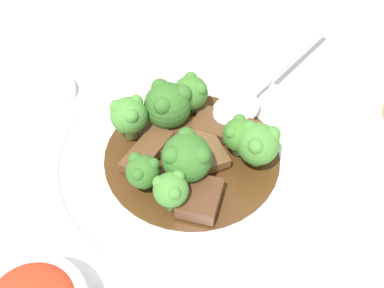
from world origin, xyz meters
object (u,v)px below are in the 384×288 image
at_px(beef_strip_3, 207,149).
at_px(broccoli_floret_6, 240,134).
at_px(main_plate, 192,159).
at_px(beef_strip_1, 147,152).
at_px(broccoli_floret_5, 129,115).
at_px(broccoli_floret_1, 169,104).
at_px(broccoli_floret_0, 191,92).
at_px(broccoli_floret_3, 187,157).
at_px(serving_spoon, 244,102).
at_px(beef_strip_2, 179,138).
at_px(beef_strip_4, 200,198).
at_px(broccoli_floret_2, 171,190).
at_px(broccoli_floret_7, 143,171).
at_px(broccoli_floret_4, 258,143).
at_px(beef_strip_0, 226,128).
at_px(sauce_dish, 49,90).

xyz_separation_m(beef_strip_3, broccoli_floret_6, (-0.03, 0.02, 0.02)).
bearing_deg(main_plate, beef_strip_1, -27.40).
relative_size(beef_strip_3, broccoli_floret_5, 1.17).
bearing_deg(broccoli_floret_1, broccoli_floret_0, -173.04).
height_order(broccoli_floret_3, broccoli_floret_6, broccoli_floret_3).
bearing_deg(serving_spoon, beef_strip_2, 5.91).
bearing_deg(beef_strip_4, main_plate, -113.56).
height_order(main_plate, broccoli_floret_5, broccoli_floret_5).
bearing_deg(main_plate, broccoli_floret_2, 43.18).
xyz_separation_m(broccoli_floret_3, broccoli_floret_7, (0.04, -0.01, -0.01)).
xyz_separation_m(broccoli_floret_0, broccoli_floret_1, (0.03, 0.00, -0.00)).
height_order(broccoli_floret_2, broccoli_floret_7, broccoli_floret_2).
height_order(broccoli_floret_2, broccoli_floret_4, broccoli_floret_4).
bearing_deg(broccoli_floret_4, broccoli_floret_6, -65.48).
relative_size(beef_strip_2, broccoli_floret_5, 1.24).
bearing_deg(beef_strip_1, beef_strip_0, 172.06).
relative_size(broccoli_floret_6, serving_spoon, 0.20).
bearing_deg(broccoli_floret_7, beef_strip_3, -175.89).
height_order(beef_strip_2, beef_strip_3, beef_strip_3).
distance_m(main_plate, beef_strip_2, 0.03).
bearing_deg(beef_strip_1, broccoli_floret_0, -154.97).
distance_m(beef_strip_3, broccoli_floret_4, 0.06).
xyz_separation_m(main_plate, broccoli_floret_5, (0.04, -0.05, 0.04)).
relative_size(beef_strip_2, broccoli_floret_3, 1.11).
bearing_deg(broccoli_floret_0, broccoli_floret_6, 98.70).
distance_m(broccoli_floret_2, broccoli_floret_3, 0.04).
bearing_deg(broccoli_floret_0, beef_strip_4, 63.66).
bearing_deg(sauce_dish, broccoli_floret_4, 122.76).
xyz_separation_m(main_plate, beef_strip_3, (-0.01, 0.01, 0.01)).
height_order(beef_strip_0, broccoli_floret_4, broccoli_floret_4).
bearing_deg(broccoli_floret_5, serving_spoon, 169.59).
bearing_deg(broccoli_floret_6, beef_strip_3, -30.97).
relative_size(main_plate, beef_strip_2, 4.76).
relative_size(broccoli_floret_3, broccoli_floret_6, 1.27).
distance_m(beef_strip_3, broccoli_floret_3, 0.05).
height_order(broccoli_floret_0, sauce_dish, broccoli_floret_0).
xyz_separation_m(broccoli_floret_1, broccoli_floret_2, (0.05, 0.10, -0.00)).
bearing_deg(sauce_dish, beef_strip_2, 119.30).
bearing_deg(broccoli_floret_5, beef_strip_1, 93.15).
distance_m(beef_strip_0, broccoli_floret_0, 0.05).
distance_m(broccoli_floret_5, broccoli_floret_7, 0.07).
bearing_deg(broccoli_floret_3, main_plate, -129.69).
bearing_deg(broccoli_floret_3, broccoli_floret_0, -122.67).
bearing_deg(sauce_dish, broccoli_floret_0, 134.27).
distance_m(beef_strip_4, broccoli_floret_4, 0.08).
relative_size(broccoli_floret_4, sauce_dish, 0.78).
bearing_deg(broccoli_floret_6, beef_strip_0, -99.91).
bearing_deg(broccoli_floret_3, broccoli_floret_6, -177.79).
xyz_separation_m(main_plate, beef_strip_1, (0.04, -0.02, 0.02)).
bearing_deg(main_plate, broccoli_floret_0, -119.10).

